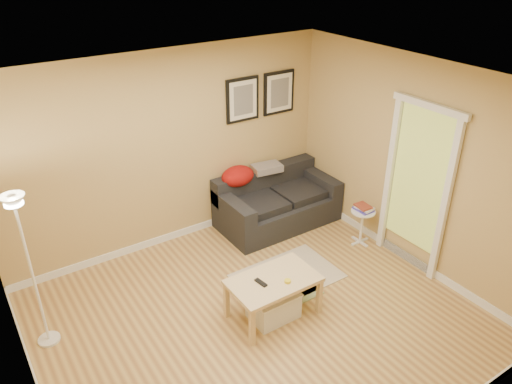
# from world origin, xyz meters

# --- Properties ---
(floor) EXTENTS (4.50, 4.50, 0.00)m
(floor) POSITION_xyz_m (0.00, 0.00, 0.00)
(floor) COLOR tan
(floor) RESTS_ON ground
(ceiling) EXTENTS (4.50, 4.50, 0.00)m
(ceiling) POSITION_xyz_m (0.00, 0.00, 2.60)
(ceiling) COLOR white
(ceiling) RESTS_ON wall_back
(wall_back) EXTENTS (4.50, 0.00, 4.50)m
(wall_back) POSITION_xyz_m (0.00, 2.00, 1.30)
(wall_back) COLOR tan
(wall_back) RESTS_ON ground
(wall_front) EXTENTS (4.50, 0.00, 4.50)m
(wall_front) POSITION_xyz_m (0.00, -2.00, 1.30)
(wall_front) COLOR tan
(wall_front) RESTS_ON ground
(wall_left) EXTENTS (0.00, 4.00, 4.00)m
(wall_left) POSITION_xyz_m (-2.25, 0.00, 1.30)
(wall_left) COLOR tan
(wall_left) RESTS_ON ground
(wall_right) EXTENTS (0.00, 4.00, 4.00)m
(wall_right) POSITION_xyz_m (2.25, 0.00, 1.30)
(wall_right) COLOR tan
(wall_right) RESTS_ON ground
(baseboard_back) EXTENTS (4.50, 0.02, 0.10)m
(baseboard_back) POSITION_xyz_m (0.00, 1.99, 0.05)
(baseboard_back) COLOR white
(baseboard_back) RESTS_ON ground
(baseboard_right) EXTENTS (0.02, 4.00, 0.10)m
(baseboard_right) POSITION_xyz_m (2.24, 0.00, 0.05)
(baseboard_right) COLOR white
(baseboard_right) RESTS_ON ground
(sofa) EXTENTS (1.70, 0.90, 0.75)m
(sofa) POSITION_xyz_m (1.38, 1.53, 0.38)
(sofa) COLOR black
(sofa) RESTS_ON ground
(red_throw) EXTENTS (0.48, 0.36, 0.28)m
(red_throw) POSITION_xyz_m (0.89, 1.83, 0.77)
(red_throw) COLOR maroon
(red_throw) RESTS_ON sofa
(plaid_throw) EXTENTS (0.45, 0.32, 0.10)m
(plaid_throw) POSITION_xyz_m (1.37, 1.81, 0.78)
(plaid_throw) COLOR tan
(plaid_throw) RESTS_ON sofa
(framed_print_left) EXTENTS (0.50, 0.04, 0.60)m
(framed_print_left) POSITION_xyz_m (1.08, 1.98, 1.80)
(framed_print_left) COLOR black
(framed_print_left) RESTS_ON wall_back
(framed_print_right) EXTENTS (0.50, 0.04, 0.60)m
(framed_print_right) POSITION_xyz_m (1.68, 1.98, 1.80)
(framed_print_right) COLOR black
(framed_print_right) RESTS_ON wall_back
(area_rug) EXTENTS (1.25, 0.85, 0.01)m
(area_rug) POSITION_xyz_m (0.73, 0.42, 0.01)
(area_rug) COLOR beige
(area_rug) RESTS_ON ground
(green_runner) EXTENTS (0.70, 0.50, 0.01)m
(green_runner) POSITION_xyz_m (0.55, 0.16, 0.01)
(green_runner) COLOR #668C4C
(green_runner) RESTS_ON ground
(coffee_table) EXTENTS (1.10, 0.87, 0.48)m
(coffee_table) POSITION_xyz_m (0.19, -0.03, 0.24)
(coffee_table) COLOR #E0C389
(coffee_table) RESTS_ON ground
(remote_control) EXTENTS (0.07, 0.17, 0.02)m
(remote_control) POSITION_xyz_m (0.04, -0.02, 0.49)
(remote_control) COLOR black
(remote_control) RESTS_ON coffee_table
(tape_roll) EXTENTS (0.07, 0.07, 0.03)m
(tape_roll) POSITION_xyz_m (0.28, -0.16, 0.50)
(tape_roll) COLOR yellow
(tape_roll) RESTS_ON coffee_table
(storage_bin) EXTENTS (0.53, 0.38, 0.32)m
(storage_bin) POSITION_xyz_m (0.17, -0.07, 0.16)
(storage_bin) COLOR white
(storage_bin) RESTS_ON ground
(side_table) EXTENTS (0.33, 0.33, 0.50)m
(side_table) POSITION_xyz_m (2.02, 0.48, 0.25)
(side_table) COLOR white
(side_table) RESTS_ON ground
(book_stack) EXTENTS (0.22, 0.27, 0.08)m
(book_stack) POSITION_xyz_m (2.03, 0.49, 0.54)
(book_stack) COLOR #4138AA
(book_stack) RESTS_ON side_table
(floor_lamp) EXTENTS (0.22, 0.22, 1.73)m
(floor_lamp) POSITION_xyz_m (-2.00, 0.93, 0.82)
(floor_lamp) COLOR white
(floor_lamp) RESTS_ON ground
(doorway) EXTENTS (0.12, 1.01, 2.13)m
(doorway) POSITION_xyz_m (2.20, -0.15, 1.02)
(doorway) COLOR white
(doorway) RESTS_ON ground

